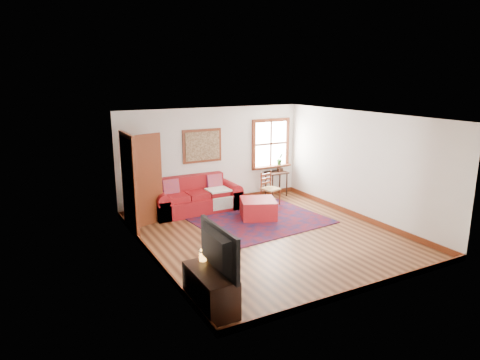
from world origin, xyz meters
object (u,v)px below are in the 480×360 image
red_leather_sofa (196,200)px  ladder_back_chair (269,187)px  side_table (276,176)px  media_cabinet (210,289)px  red_ottoman (258,209)px

red_leather_sofa → ladder_back_chair: 1.93m
side_table → ladder_back_chair: size_ratio=0.78×
red_leather_sofa → side_table: red_leather_sofa is taller
media_cabinet → side_table: bearing=48.0°
red_leather_sofa → ladder_back_chair: (1.87, -0.44, 0.19)m
red_ottoman → ladder_back_chair: ladder_back_chair is taller
ladder_back_chair → media_cabinet: 5.19m
red_leather_sofa → red_ottoman: (1.09, -1.20, -0.06)m
red_ottoman → media_cabinet: (-2.66, -3.13, 0.06)m
red_ottoman → side_table: side_table is taller
side_table → red_ottoman: bearing=-135.3°
red_ottoman → ladder_back_chair: 1.11m
red_ottoman → red_leather_sofa: bearing=154.3°
red_leather_sofa → red_ottoman: 1.62m
side_table → red_leather_sofa: bearing=-175.3°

